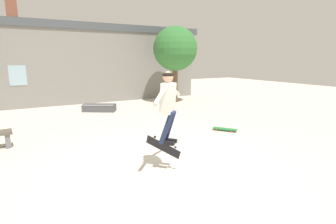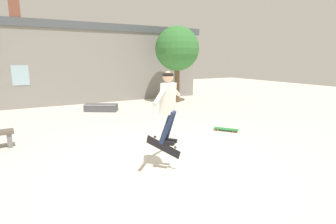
{
  "view_description": "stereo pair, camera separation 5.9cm",
  "coord_description": "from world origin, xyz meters",
  "px_view_note": "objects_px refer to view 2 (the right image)",
  "views": [
    {
      "loc": [
        -2.61,
        -4.77,
        2.27
      ],
      "look_at": [
        -0.09,
        -0.3,
        1.22
      ],
      "focal_mm": 28.0,
      "sensor_mm": 36.0,
      "label": 1
    },
    {
      "loc": [
        -2.56,
        -4.8,
        2.27
      ],
      "look_at": [
        -0.09,
        -0.3,
        1.22
      ],
      "focal_mm": 28.0,
      "sensor_mm": 36.0,
      "label": 2
    }
  ],
  "objects_px": {
    "tree_right": "(177,49)",
    "skater": "(168,101)",
    "skateboard_flipping": "(163,147)",
    "skateboard_resting": "(226,129)",
    "skate_ledge": "(101,108)"
  },
  "relations": [
    {
      "from": "skateboard_flipping",
      "to": "skateboard_resting",
      "type": "xyz_separation_m",
      "value": [
        3.11,
        1.61,
        -0.41
      ]
    },
    {
      "from": "skater",
      "to": "skateboard_flipping",
      "type": "bearing_deg",
      "value": 179.52
    },
    {
      "from": "skateboard_flipping",
      "to": "skateboard_resting",
      "type": "bearing_deg",
      "value": 77.51
    },
    {
      "from": "skate_ledge",
      "to": "skateboard_resting",
      "type": "relative_size",
      "value": 1.99
    },
    {
      "from": "tree_right",
      "to": "skater",
      "type": "xyz_separation_m",
      "value": [
        -4.59,
        -7.39,
        -1.32
      ]
    },
    {
      "from": "skate_ledge",
      "to": "skateboard_flipping",
      "type": "distance_m",
      "value": 6.78
    },
    {
      "from": "tree_right",
      "to": "skate_ledge",
      "type": "height_order",
      "value": "tree_right"
    },
    {
      "from": "skater",
      "to": "skateboard_flipping",
      "type": "relative_size",
      "value": 2.19
    },
    {
      "from": "tree_right",
      "to": "skateboard_flipping",
      "type": "xyz_separation_m",
      "value": [
        -4.66,
        -7.31,
        -2.29
      ]
    },
    {
      "from": "skateboard_flipping",
      "to": "skateboard_resting",
      "type": "relative_size",
      "value": 0.91
    },
    {
      "from": "tree_right",
      "to": "skateboard_resting",
      "type": "relative_size",
      "value": 5.31
    },
    {
      "from": "skate_ledge",
      "to": "skater",
      "type": "height_order",
      "value": "skater"
    },
    {
      "from": "tree_right",
      "to": "skate_ledge",
      "type": "relative_size",
      "value": 2.67
    },
    {
      "from": "skateboard_flipping",
      "to": "tree_right",
      "type": "bearing_deg",
      "value": 107.68
    },
    {
      "from": "tree_right",
      "to": "skater",
      "type": "height_order",
      "value": "tree_right"
    }
  ]
}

